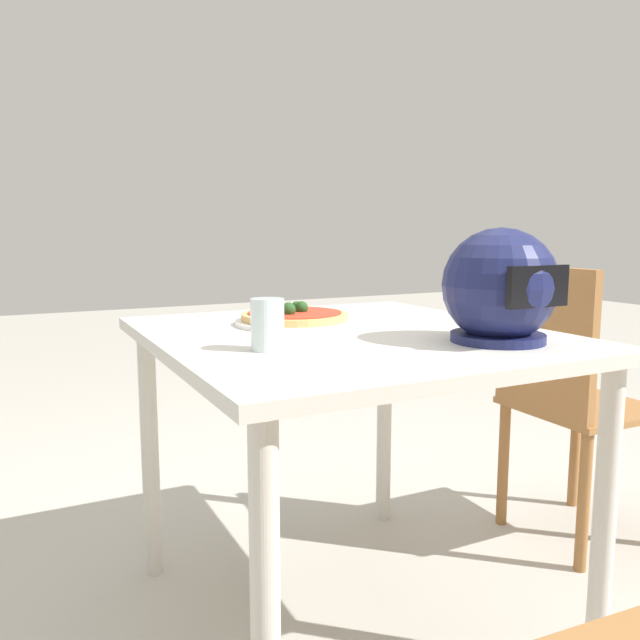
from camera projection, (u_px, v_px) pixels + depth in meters
name	position (u px, v px, depth m)	size (l,w,h in m)	color
ground_plane	(345.00, 617.00, 1.66)	(14.00, 14.00, 0.00)	#B2ADA3
dining_table	(347.00, 369.00, 1.56)	(0.92, 1.02, 0.76)	beige
pizza_plate	(295.00, 322.00, 1.67)	(0.31, 0.31, 0.01)	white
pizza	(294.00, 315.00, 1.66)	(0.28, 0.28, 0.05)	tan
motorcycle_helmet	(500.00, 288.00, 1.39)	(0.25, 0.25, 0.25)	#191E4C
drinking_glass	(267.00, 324.00, 1.30)	(0.07, 0.07, 0.11)	silver
chair_side	(564.00, 390.00, 2.00)	(0.41, 0.41, 0.90)	#996638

